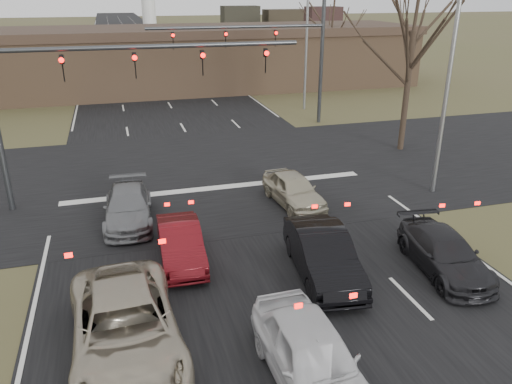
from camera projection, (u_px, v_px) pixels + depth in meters
road_main at (143, 59)px, 64.24m from camera, size 14.00×300.00×0.02m
road_cross at (210, 173)px, 24.14m from camera, size 200.00×14.00×0.02m
building at (181, 58)px, 44.15m from camera, size 42.40×10.40×5.30m
mast_arm_near at (81, 79)px, 19.12m from camera, size 12.12×0.24×8.00m
mast_arm_far at (280, 46)px, 30.97m from camera, size 11.12×0.24×8.00m
streetlight_right_near at (447, 62)px, 19.84m from camera, size 2.34×0.25×10.00m
streetlight_right_far at (304, 31)px, 35.12m from camera, size 2.34×0.25×10.00m
tree_right_far at (333, 6)px, 43.18m from camera, size 5.40×5.40×9.00m
car_silver_suv at (126, 327)px, 11.91m from camera, size 2.77×5.58×1.52m
car_white_sedan at (312, 357)px, 10.95m from camera, size 1.87×4.46×1.51m
car_black_hatch at (323, 254)px, 15.24m from camera, size 2.09×4.63×1.47m
car_charcoal_sedan at (444, 253)px, 15.57m from camera, size 2.22×4.38×1.22m
car_grey_ahead at (128, 207)px, 18.89m from camera, size 2.00×4.40×1.25m
car_red_ahead at (181, 243)px, 16.14m from camera, size 1.45×3.84×1.25m
car_silver_ahead at (294, 189)px, 20.44m from camera, size 1.88×3.96×1.31m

